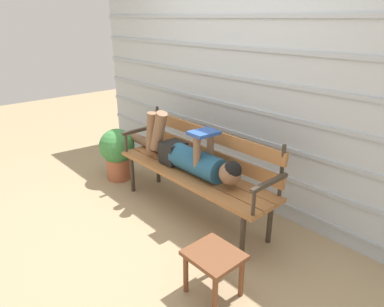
% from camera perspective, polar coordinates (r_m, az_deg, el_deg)
% --- Properties ---
extents(ground_plane, '(12.00, 12.00, 0.00)m').
position_cam_1_polar(ground_plane, '(3.31, -1.82, -10.65)').
color(ground_plane, tan).
extents(house_siding, '(4.68, 0.08, 2.19)m').
position_cam_1_polar(house_siding, '(3.41, 7.97, 10.04)').
color(house_siding, '#B2BCC6').
rests_on(house_siding, ground).
extents(park_bench, '(1.75, 0.46, 0.87)m').
position_cam_1_polar(park_bench, '(3.21, 0.90, -1.93)').
color(park_bench, '#9E6638').
rests_on(park_bench, ground).
extents(reclining_person, '(1.68, 0.25, 0.51)m').
position_cam_1_polar(reclining_person, '(3.17, -0.77, -0.26)').
color(reclining_person, '#23567A').
extents(footstool, '(0.35, 0.31, 0.33)m').
position_cam_1_polar(footstool, '(2.39, 3.63, -17.44)').
color(footstool, brown).
rests_on(footstool, ground).
extents(potted_plant, '(0.40, 0.40, 0.60)m').
position_cam_1_polar(potted_plant, '(4.04, -12.26, 0.37)').
color(potted_plant, '#AD5B3D').
rests_on(potted_plant, ground).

